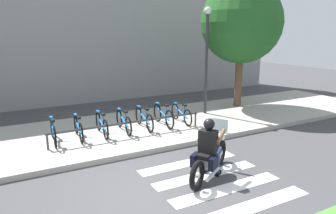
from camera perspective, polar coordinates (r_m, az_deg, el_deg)
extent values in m
plane|color=#424244|center=(7.16, -3.01, -14.55)|extent=(48.00, 48.00, 0.00)
cube|color=#A8A399|center=(10.63, -12.41, -4.85)|extent=(24.00, 4.40, 0.15)
cube|color=white|center=(6.75, 15.13, -16.91)|extent=(2.80, 0.40, 0.01)
cube|color=white|center=(7.26, 10.68, -14.33)|extent=(2.80, 0.40, 0.01)
cube|color=white|center=(7.83, 6.93, -12.04)|extent=(2.80, 0.40, 0.01)
cube|color=white|center=(8.43, 3.76, -10.03)|extent=(2.80, 0.40, 0.01)
torus|color=black|center=(8.30, 9.42, -8.09)|extent=(0.63, 0.48, 0.68)
cylinder|color=silver|center=(8.30, 9.42, -8.09)|extent=(0.16, 0.15, 0.12)
torus|color=black|center=(6.99, 5.30, -12.23)|extent=(0.63, 0.48, 0.68)
cylinder|color=silver|center=(6.99, 5.30, -12.23)|extent=(0.16, 0.15, 0.12)
cube|color=silver|center=(7.58, 7.58, -9.01)|extent=(0.85, 0.69, 0.28)
ellipsoid|color=black|center=(7.68, 8.18, -6.96)|extent=(0.59, 0.52, 0.22)
cube|color=black|center=(7.34, 7.03, -8.50)|extent=(0.62, 0.54, 0.10)
cube|color=black|center=(7.31, 4.90, -9.46)|extent=(0.33, 0.28, 0.28)
cube|color=black|center=(7.17, 8.18, -10.04)|extent=(0.33, 0.28, 0.28)
cylinder|color=silver|center=(7.96, 9.23, -4.51)|extent=(0.37, 0.53, 0.03)
sphere|color=white|center=(8.21, 9.64, -5.44)|extent=(0.18, 0.18, 0.18)
cube|color=silver|center=(7.94, 9.35, -3.21)|extent=(0.25, 0.36, 0.32)
cylinder|color=silver|center=(7.42, 8.14, -11.88)|extent=(0.67, 0.48, 0.08)
cube|color=black|center=(7.29, 7.27, -6.15)|extent=(0.44, 0.48, 0.52)
sphere|color=black|center=(7.19, 7.45, -3.08)|extent=(0.26, 0.26, 0.26)
cylinder|color=brown|center=(7.54, 6.35, -4.82)|extent=(0.48, 0.36, 0.26)
cylinder|color=brown|center=(7.40, 9.53, -5.29)|extent=(0.48, 0.36, 0.26)
cylinder|color=navy|center=(7.60, 6.46, -8.19)|extent=(0.45, 0.36, 0.24)
cylinder|color=navy|center=(7.82, 6.73, -10.11)|extent=(0.11, 0.11, 0.49)
cube|color=black|center=(7.94, 6.79, -11.35)|extent=(0.26, 0.22, 0.08)
cylinder|color=navy|center=(7.50, 8.76, -8.57)|extent=(0.45, 0.36, 0.24)
cylinder|color=navy|center=(7.73, 8.97, -10.50)|extent=(0.11, 0.11, 0.49)
cube|color=black|center=(7.85, 9.02, -11.76)|extent=(0.26, 0.22, 0.08)
torus|color=black|center=(10.40, -20.28, -3.51)|extent=(0.10, 0.63, 0.63)
torus|color=black|center=(9.47, -19.81, -5.12)|extent=(0.10, 0.63, 0.63)
cylinder|color=blue|center=(9.91, -20.08, -3.92)|extent=(0.12, 0.88, 0.24)
cylinder|color=blue|center=(9.63, -20.04, -3.42)|extent=(0.04, 0.04, 0.39)
cube|color=black|center=(9.58, -20.13, -2.31)|extent=(0.11, 0.21, 0.06)
cylinder|color=black|center=(10.20, -20.42, -1.41)|extent=(0.48, 0.06, 0.03)
cube|color=blue|center=(10.31, -20.43, -1.69)|extent=(0.10, 0.29, 0.04)
torus|color=black|center=(10.52, -16.33, -3.03)|extent=(0.10, 0.63, 0.62)
torus|color=black|center=(9.58, -15.46, -4.60)|extent=(0.10, 0.63, 0.62)
cylinder|color=blue|center=(10.03, -15.94, -3.43)|extent=(0.12, 0.89, 0.24)
cylinder|color=blue|center=(9.75, -15.78, -2.94)|extent=(0.04, 0.04, 0.38)
cube|color=black|center=(9.70, -15.85, -1.85)|extent=(0.11, 0.21, 0.06)
cylinder|color=black|center=(10.32, -16.40, -0.98)|extent=(0.48, 0.06, 0.03)
cube|color=blue|center=(10.44, -16.45, -1.25)|extent=(0.10, 0.29, 0.04)
torus|color=black|center=(10.71, -12.52, -2.49)|extent=(0.10, 0.64, 0.63)
torus|color=black|center=(9.73, -11.23, -4.06)|extent=(0.10, 0.64, 0.63)
cylinder|color=blue|center=(10.20, -11.92, -2.89)|extent=(0.13, 0.94, 0.25)
cylinder|color=blue|center=(9.91, -11.64, -2.38)|extent=(0.04, 0.04, 0.39)
cube|color=black|center=(9.86, -11.69, -1.30)|extent=(0.11, 0.21, 0.06)
cylinder|color=black|center=(10.51, -12.52, -0.43)|extent=(0.48, 0.06, 0.03)
cube|color=blue|center=(10.62, -12.62, -0.71)|extent=(0.10, 0.29, 0.04)
torus|color=black|center=(10.93, -8.83, -2.01)|extent=(0.10, 0.63, 0.63)
torus|color=black|center=(9.95, -7.18, -3.51)|extent=(0.10, 0.63, 0.63)
cylinder|color=blue|center=(10.42, -8.06, -2.39)|extent=(0.13, 0.94, 0.26)
cylinder|color=blue|center=(10.13, -7.66, -1.89)|extent=(0.04, 0.04, 0.39)
cube|color=black|center=(10.08, -7.70, -0.83)|extent=(0.11, 0.21, 0.06)
cylinder|color=black|center=(10.72, -8.76, 0.00)|extent=(0.48, 0.06, 0.03)
cube|color=blue|center=(10.84, -8.89, -0.28)|extent=(0.10, 0.29, 0.04)
torus|color=black|center=(11.20, -5.32, -1.53)|extent=(0.10, 0.63, 0.63)
torus|color=black|center=(10.21, -3.31, -2.99)|extent=(0.10, 0.63, 0.63)
cylinder|color=blue|center=(10.68, -4.37, -1.89)|extent=(0.13, 0.98, 0.26)
cylinder|color=blue|center=(10.39, -3.87, -1.41)|extent=(0.04, 0.04, 0.38)
cube|color=black|center=(10.35, -3.88, -0.38)|extent=(0.11, 0.21, 0.06)
cylinder|color=black|center=(11.00, -5.18, 0.43)|extent=(0.48, 0.06, 0.03)
cube|color=blue|center=(11.11, -5.36, 0.17)|extent=(0.10, 0.29, 0.04)
torus|color=black|center=(11.48, -1.93, -1.01)|extent=(0.10, 0.67, 0.67)
torus|color=black|center=(10.53, 0.29, -2.34)|extent=(0.10, 0.67, 0.67)
cylinder|color=blue|center=(10.98, -0.87, -1.30)|extent=(0.13, 0.95, 0.26)
cylinder|color=blue|center=(10.71, -0.31, -0.76)|extent=(0.04, 0.04, 0.41)
cube|color=black|center=(10.66, -0.31, 0.31)|extent=(0.11, 0.21, 0.06)
cylinder|color=black|center=(11.28, -1.74, 1.04)|extent=(0.48, 0.06, 0.03)
cube|color=blue|center=(11.39, -1.94, 0.74)|extent=(0.10, 0.29, 0.04)
torus|color=black|center=(11.79, 1.32, -0.77)|extent=(0.09, 0.60, 0.60)
torus|color=black|center=(10.93, 3.60, -1.96)|extent=(0.09, 0.60, 0.60)
cylinder|color=blue|center=(11.34, 2.42, -1.05)|extent=(0.12, 0.90, 0.25)
cylinder|color=blue|center=(11.09, 3.01, -0.58)|extent=(0.04, 0.04, 0.37)
cube|color=black|center=(11.04, 3.02, 0.34)|extent=(0.11, 0.21, 0.06)
cylinder|color=black|center=(11.61, 1.54, 1.01)|extent=(0.48, 0.06, 0.03)
cube|color=blue|center=(11.72, 1.33, 0.77)|extent=(0.10, 0.29, 0.04)
cylinder|color=#333338|center=(9.91, -6.95, -2.80)|extent=(5.00, 0.07, 0.07)
cylinder|color=#333338|center=(9.41, -21.00, -5.95)|extent=(0.06, 0.06, 0.45)
cylinder|color=#333338|center=(11.06, 4.99, -2.23)|extent=(0.06, 0.06, 0.45)
cylinder|color=#2D2D33|center=(12.51, 6.93, 7.18)|extent=(0.12, 0.12, 4.01)
sphere|color=white|center=(12.46, 7.22, 16.95)|extent=(0.28, 0.28, 0.28)
cylinder|color=brown|center=(14.15, 12.62, 4.67)|extent=(0.32, 0.32, 2.54)
sphere|color=#235B23|center=(14.00, 13.16, 14.68)|extent=(3.42, 3.42, 3.42)
cube|color=gray|center=(15.68, -19.12, 13.89)|extent=(24.00, 1.20, 7.33)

